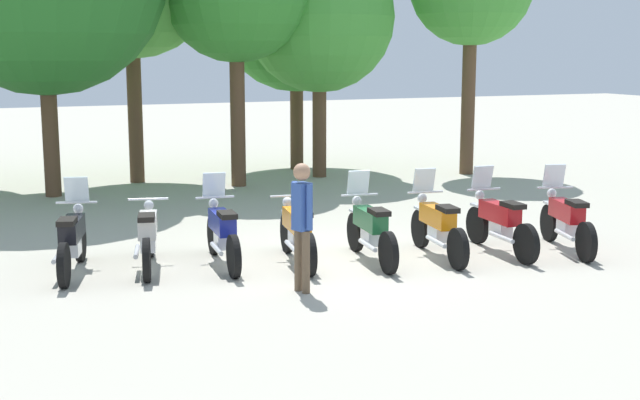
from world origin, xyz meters
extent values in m
plane|color=#ADA899|center=(0.00, 0.00, 0.00)|extent=(80.00, 80.00, 0.00)
cylinder|color=black|center=(-3.64, 1.55, 0.32)|extent=(0.27, 0.64, 0.64)
cylinder|color=black|center=(-4.06, 0.06, 0.32)|extent=(0.27, 0.64, 0.64)
cube|color=silver|center=(-3.64, 1.55, 0.66)|extent=(0.21, 0.38, 0.04)
cube|color=black|center=(-3.84, 0.85, 0.67)|extent=(0.51, 0.98, 0.30)
cube|color=silver|center=(-3.85, 0.80, 0.40)|extent=(0.32, 0.44, 0.24)
cube|color=black|center=(-3.95, 0.47, 0.86)|extent=(0.35, 0.49, 0.08)
cylinder|color=silver|center=(-3.67, 1.46, 0.64)|extent=(0.11, 0.23, 0.64)
cylinder|color=silver|center=(-3.69, 1.38, 0.97)|extent=(0.61, 0.20, 0.04)
sphere|color=silver|center=(-3.66, 1.50, 0.85)|extent=(0.20, 0.20, 0.16)
cylinder|color=silver|center=(-4.09, 0.56, 0.34)|extent=(0.26, 0.69, 0.07)
cube|color=silver|center=(-3.67, 1.43, 1.17)|extent=(0.38, 0.23, 0.39)
cylinder|color=black|center=(-2.57, 1.43, 0.32)|extent=(0.25, 0.65, 0.64)
cylinder|color=black|center=(-2.93, -0.08, 0.32)|extent=(0.25, 0.65, 0.64)
cube|color=silver|center=(-2.57, 1.43, 0.66)|extent=(0.20, 0.38, 0.04)
cube|color=silver|center=(-2.74, 0.72, 0.67)|extent=(0.48, 0.98, 0.30)
cube|color=silver|center=(-2.75, 0.67, 0.40)|extent=(0.31, 0.44, 0.24)
cube|color=black|center=(-2.83, 0.33, 0.86)|extent=(0.34, 0.48, 0.08)
cylinder|color=silver|center=(-2.59, 1.34, 0.64)|extent=(0.10, 0.23, 0.64)
cylinder|color=silver|center=(-2.61, 1.25, 0.97)|extent=(0.61, 0.18, 0.04)
sphere|color=silver|center=(-2.58, 1.38, 0.85)|extent=(0.19, 0.19, 0.16)
cylinder|color=silver|center=(-2.98, 0.42, 0.34)|extent=(0.23, 0.70, 0.07)
cylinder|color=black|center=(-1.58, 1.19, 0.32)|extent=(0.16, 0.65, 0.64)
cylinder|color=black|center=(-1.72, -0.35, 0.32)|extent=(0.16, 0.65, 0.64)
cube|color=silver|center=(-1.58, 1.19, 0.66)|extent=(0.15, 0.37, 0.04)
cube|color=navy|center=(-1.65, 0.47, 0.67)|extent=(0.34, 0.97, 0.30)
cube|color=silver|center=(-1.65, 0.42, 0.40)|extent=(0.25, 0.42, 0.24)
cube|color=black|center=(-1.68, 0.07, 0.86)|extent=(0.28, 0.46, 0.08)
cylinder|color=silver|center=(-1.59, 1.10, 0.64)|extent=(0.07, 0.23, 0.64)
cylinder|color=silver|center=(-1.60, 1.01, 0.97)|extent=(0.62, 0.09, 0.04)
sphere|color=silver|center=(-1.59, 1.14, 0.85)|extent=(0.17, 0.17, 0.16)
cylinder|color=silver|center=(-1.84, 0.14, 0.34)|extent=(0.13, 0.70, 0.07)
cube|color=silver|center=(-1.59, 1.07, 1.17)|extent=(0.37, 0.16, 0.39)
cylinder|color=black|center=(-0.44, 0.86, 0.32)|extent=(0.19, 0.65, 0.64)
cylinder|color=black|center=(-0.67, -0.67, 0.32)|extent=(0.19, 0.65, 0.64)
cube|color=silver|center=(-0.44, 0.86, 0.66)|extent=(0.17, 0.37, 0.04)
cube|color=orange|center=(-0.54, 0.15, 0.67)|extent=(0.40, 0.98, 0.30)
cube|color=silver|center=(-0.55, 0.10, 0.40)|extent=(0.28, 0.43, 0.24)
cube|color=black|center=(-0.60, -0.25, 0.86)|extent=(0.30, 0.47, 0.08)
cylinder|color=silver|center=(-0.45, 0.78, 0.64)|extent=(0.08, 0.23, 0.64)
cylinder|color=silver|center=(-0.46, 0.69, 0.97)|extent=(0.62, 0.13, 0.04)
sphere|color=silver|center=(-0.44, 0.81, 0.85)|extent=(0.18, 0.18, 0.16)
cylinder|color=silver|center=(-0.75, -0.18, 0.34)|extent=(0.17, 0.70, 0.07)
cylinder|color=black|center=(0.64, 0.52, 0.32)|extent=(0.18, 0.65, 0.64)
cylinder|color=black|center=(0.46, -1.02, 0.32)|extent=(0.18, 0.65, 0.64)
cube|color=silver|center=(0.64, 0.52, 0.66)|extent=(0.16, 0.37, 0.04)
cube|color=#1E6033|center=(0.56, -0.20, 0.67)|extent=(0.37, 0.97, 0.30)
cube|color=silver|center=(0.55, -0.25, 0.40)|extent=(0.27, 0.42, 0.24)
cube|color=black|center=(0.51, -0.60, 0.86)|extent=(0.29, 0.47, 0.08)
cylinder|color=silver|center=(0.63, 0.43, 0.64)|extent=(0.08, 0.23, 0.64)
cylinder|color=silver|center=(0.62, 0.34, 0.97)|extent=(0.62, 0.11, 0.04)
sphere|color=silver|center=(0.64, 0.47, 0.85)|extent=(0.18, 0.18, 0.16)
cylinder|color=silver|center=(0.36, -0.53, 0.34)|extent=(0.15, 0.70, 0.07)
cube|color=silver|center=(0.63, 0.40, 1.17)|extent=(0.37, 0.17, 0.39)
cylinder|color=black|center=(1.76, 0.33, 0.32)|extent=(0.19, 0.65, 0.64)
cylinder|color=black|center=(1.54, -1.21, 0.32)|extent=(0.19, 0.65, 0.64)
cube|color=silver|center=(1.76, 0.33, 0.66)|extent=(0.17, 0.37, 0.04)
cube|color=orange|center=(1.66, -0.39, 0.67)|extent=(0.39, 0.98, 0.30)
cube|color=silver|center=(1.65, -0.44, 0.40)|extent=(0.27, 0.43, 0.24)
cube|color=black|center=(1.60, -0.78, 0.86)|extent=(0.30, 0.47, 0.08)
cylinder|color=silver|center=(1.75, 0.24, 0.64)|extent=(0.08, 0.23, 0.64)
cylinder|color=silver|center=(1.73, 0.15, 0.97)|extent=(0.62, 0.12, 0.04)
sphere|color=silver|center=(1.75, 0.28, 0.85)|extent=(0.18, 0.18, 0.16)
cylinder|color=silver|center=(1.45, -0.71, 0.34)|extent=(0.17, 0.70, 0.07)
cube|color=silver|center=(1.74, 0.21, 1.17)|extent=(0.37, 0.18, 0.39)
cylinder|color=black|center=(2.81, 0.22, 0.32)|extent=(0.15, 0.65, 0.64)
cylinder|color=black|center=(2.69, -1.33, 0.32)|extent=(0.15, 0.65, 0.64)
cube|color=silver|center=(2.81, 0.22, 0.66)|extent=(0.15, 0.37, 0.04)
cube|color=red|center=(2.76, -0.50, 0.67)|extent=(0.33, 0.97, 0.30)
cube|color=silver|center=(2.75, -0.55, 0.40)|extent=(0.25, 0.42, 0.24)
cube|color=black|center=(2.73, -0.90, 0.86)|extent=(0.27, 0.46, 0.08)
cylinder|color=silver|center=(2.80, 0.13, 0.64)|extent=(0.07, 0.23, 0.64)
cylinder|color=silver|center=(2.80, 0.04, 0.97)|extent=(0.62, 0.08, 0.04)
sphere|color=silver|center=(2.81, 0.17, 0.85)|extent=(0.17, 0.17, 0.16)
cylinder|color=silver|center=(2.57, -0.84, 0.34)|extent=(0.12, 0.70, 0.07)
cube|color=silver|center=(2.80, 0.10, 1.17)|extent=(0.37, 0.16, 0.39)
cylinder|color=black|center=(4.07, -0.10, 0.32)|extent=(0.28, 0.64, 0.64)
cylinder|color=black|center=(3.64, -1.59, 0.32)|extent=(0.28, 0.64, 0.64)
cube|color=silver|center=(4.07, -0.10, 0.66)|extent=(0.22, 0.38, 0.04)
cube|color=red|center=(3.87, -0.79, 0.67)|extent=(0.52, 0.98, 0.30)
cube|color=silver|center=(3.85, -0.84, 0.40)|extent=(0.32, 0.45, 0.24)
cube|color=black|center=(3.75, -1.18, 0.86)|extent=(0.35, 0.49, 0.08)
cylinder|color=silver|center=(4.04, -0.18, 0.64)|extent=(0.11, 0.23, 0.64)
cylinder|color=silver|center=(4.02, -0.27, 0.97)|extent=(0.61, 0.21, 0.04)
sphere|color=silver|center=(4.06, -0.15, 0.85)|extent=(0.20, 0.20, 0.16)
cylinder|color=silver|center=(3.61, -1.08, 0.34)|extent=(0.26, 0.69, 0.07)
cube|color=silver|center=(4.04, -0.21, 1.17)|extent=(0.38, 0.23, 0.39)
cylinder|color=brown|center=(-1.10, -1.35, 0.43)|extent=(0.14, 0.14, 0.87)
cylinder|color=brown|center=(-1.05, -1.51, 0.43)|extent=(0.14, 0.14, 0.87)
cube|color=#33519E|center=(-1.08, -1.43, 1.19)|extent=(0.25, 0.27, 0.65)
cylinder|color=#33519E|center=(-1.12, -1.27, 1.21)|extent=(0.10, 0.10, 0.62)
cylinder|color=#33519E|center=(-1.03, -1.58, 1.21)|extent=(0.10, 0.10, 0.62)
sphere|color=#A87A5B|center=(-1.08, -1.43, 1.67)|extent=(0.29, 0.29, 0.24)
cylinder|color=brown|center=(-3.38, 8.08, 1.54)|extent=(0.36, 0.36, 3.07)
cylinder|color=brown|center=(-1.21, 9.47, 1.85)|extent=(0.36, 0.36, 3.70)
cylinder|color=brown|center=(0.96, 7.90, 1.75)|extent=(0.36, 0.36, 3.49)
cylinder|color=brown|center=(3.36, 8.54, 1.38)|extent=(0.36, 0.36, 2.76)
sphere|color=#3D8E33|center=(3.36, 8.54, 4.10)|extent=(3.83, 3.83, 3.83)
cylinder|color=brown|center=(3.35, 10.13, 1.39)|extent=(0.36, 0.36, 2.78)
sphere|color=#2D7A28|center=(3.35, 10.13, 4.30)|extent=(4.33, 4.33, 4.33)
cylinder|color=brown|center=(7.19, 7.51, 1.93)|extent=(0.36, 0.36, 3.85)
camera|label=1|loc=(-5.32, -12.15, 3.30)|focal=48.70mm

